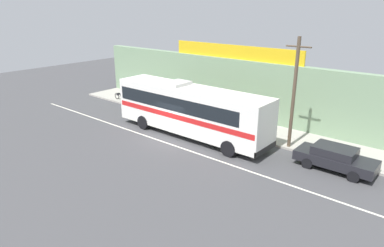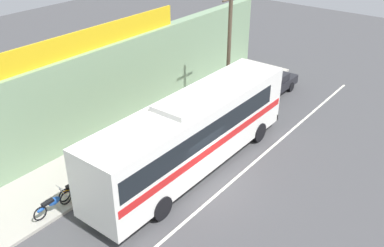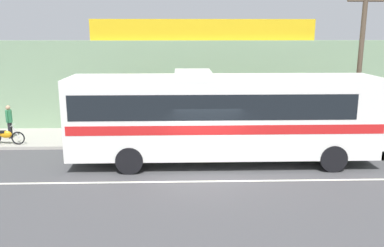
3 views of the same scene
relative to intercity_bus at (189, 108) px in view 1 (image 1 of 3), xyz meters
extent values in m
plane|color=#444447|center=(-0.62, -1.31, -2.07)|extent=(70.00, 70.00, 0.00)
cube|color=#A8A399|center=(-0.62, 3.89, -2.00)|extent=(30.00, 3.60, 0.14)
cube|color=gray|center=(-0.62, 6.04, 0.33)|extent=(30.00, 0.70, 4.80)
cube|color=gold|center=(-0.38, 6.04, 3.28)|extent=(11.92, 0.12, 1.10)
cube|color=silver|center=(-0.62, -2.11, -2.06)|extent=(30.00, 0.14, 0.01)
cube|color=white|center=(0.09, 0.00, -0.07)|extent=(12.16, 2.54, 3.10)
cube|color=black|center=(-0.40, 0.00, 0.48)|extent=(10.70, 2.56, 0.96)
cube|color=red|center=(0.09, 0.00, -0.37)|extent=(11.92, 2.55, 0.36)
cube|color=black|center=(6.14, 0.00, 0.38)|extent=(0.04, 2.28, 1.40)
cube|color=black|center=(6.13, 0.00, -1.44)|extent=(0.12, 2.54, 0.36)
cube|color=silver|center=(-1.13, 0.00, 1.60)|extent=(1.40, 1.78, 0.24)
cylinder|color=black|center=(4.22, 1.18, -1.55)|extent=(1.04, 0.32, 1.04)
cylinder|color=black|center=(4.22, -1.18, -1.55)|extent=(1.04, 0.32, 1.04)
cylinder|color=black|center=(-3.56, 1.18, -1.55)|extent=(1.04, 0.32, 1.04)
cylinder|color=black|center=(-3.56, -1.18, -1.55)|extent=(1.04, 0.32, 1.04)
cube|color=black|center=(9.89, 1.21, -1.46)|extent=(4.36, 1.77, 0.56)
cube|color=black|center=(9.79, 1.21, -0.94)|extent=(2.27, 1.59, 0.48)
cube|color=black|center=(10.63, 1.21, -0.97)|extent=(0.21, 1.49, 0.34)
cylinder|color=black|center=(11.16, 2.04, -1.76)|extent=(0.62, 0.20, 0.62)
cylinder|color=black|center=(11.16, 0.37, -1.76)|extent=(0.62, 0.20, 0.62)
cylinder|color=black|center=(8.63, 2.04, -1.76)|extent=(0.62, 0.20, 0.62)
cylinder|color=black|center=(8.63, 0.37, -1.76)|extent=(0.62, 0.20, 0.62)
cylinder|color=brown|center=(6.54, 2.41, 1.60)|extent=(0.22, 0.22, 7.05)
cylinder|color=brown|center=(6.54, 2.41, 4.52)|extent=(1.60, 0.10, 0.10)
torus|color=black|center=(-9.15, 2.49, -1.62)|extent=(0.62, 0.06, 0.62)
torus|color=black|center=(-10.36, 2.49, -1.62)|extent=(0.62, 0.06, 0.62)
cylinder|color=silver|center=(-9.23, 2.49, -1.32)|extent=(0.34, 0.04, 0.65)
cylinder|color=silver|center=(-9.33, 2.49, -1.00)|extent=(0.03, 0.56, 0.03)
ellipsoid|color=orange|center=(-9.69, 2.49, -1.44)|extent=(0.56, 0.22, 0.34)
cube|color=black|center=(-9.97, 2.49, -1.32)|extent=(0.52, 0.20, 0.10)
ellipsoid|color=orange|center=(-10.30, 2.49, -1.48)|extent=(0.36, 0.14, 0.16)
torus|color=black|center=(-5.49, 2.44, -1.62)|extent=(0.62, 0.06, 0.62)
torus|color=black|center=(-6.74, 2.44, -1.62)|extent=(0.62, 0.06, 0.62)
cylinder|color=silver|center=(-5.57, 2.44, -1.32)|extent=(0.34, 0.04, 0.65)
cylinder|color=silver|center=(-5.67, 2.44, -1.00)|extent=(0.03, 0.56, 0.03)
ellipsoid|color=#1E51B2|center=(-6.06, 2.44, -1.44)|extent=(0.56, 0.22, 0.34)
cube|color=black|center=(-6.34, 2.44, -1.32)|extent=(0.52, 0.20, 0.10)
ellipsoid|color=#1E51B2|center=(-6.68, 2.44, -1.48)|extent=(0.36, 0.14, 0.16)
torus|color=black|center=(-4.14, 2.62, -1.62)|extent=(0.62, 0.06, 0.62)
torus|color=black|center=(-5.41, 2.62, -1.62)|extent=(0.62, 0.06, 0.62)
cylinder|color=silver|center=(-4.22, 2.62, -1.32)|extent=(0.34, 0.04, 0.65)
cylinder|color=silver|center=(-4.32, 2.62, -1.00)|extent=(0.03, 0.56, 0.03)
ellipsoid|color=orange|center=(-4.71, 2.62, -1.44)|extent=(0.56, 0.22, 0.34)
cube|color=black|center=(-5.01, 2.62, -1.32)|extent=(0.52, 0.20, 0.10)
ellipsoid|color=orange|center=(-5.35, 2.62, -1.48)|extent=(0.36, 0.14, 0.16)
torus|color=black|center=(-10.31, 2.69, -1.62)|extent=(0.62, 0.06, 0.62)
torus|color=black|center=(-11.66, 2.69, -1.62)|extent=(0.62, 0.06, 0.62)
cylinder|color=silver|center=(-10.39, 2.69, -1.32)|extent=(0.34, 0.04, 0.65)
cylinder|color=silver|center=(-10.49, 2.69, -1.00)|extent=(0.03, 0.56, 0.03)
ellipsoid|color=black|center=(-10.92, 2.69, -1.44)|extent=(0.56, 0.22, 0.34)
cube|color=black|center=(-11.23, 2.69, -1.32)|extent=(0.52, 0.20, 0.10)
ellipsoid|color=black|center=(-11.60, 2.69, -1.48)|extent=(0.36, 0.14, 0.16)
cylinder|color=black|center=(-9.98, 3.78, -1.53)|extent=(0.13, 0.13, 0.79)
cylinder|color=black|center=(-9.98, 3.60, -1.53)|extent=(0.13, 0.13, 0.79)
cylinder|color=#2D7A4C|center=(-9.98, 3.69, -0.84)|extent=(0.30, 0.30, 0.59)
sphere|color=tan|center=(-9.98, 3.69, -0.40)|extent=(0.21, 0.21, 0.21)
cylinder|color=#2D7A4C|center=(-9.98, 3.89, -0.81)|extent=(0.08, 0.08, 0.55)
cylinder|color=#2D7A4C|center=(-9.98, 3.49, -0.81)|extent=(0.08, 0.08, 0.55)
camera|label=1|loc=(14.97, -17.51, 6.85)|focal=31.88mm
camera|label=2|loc=(-13.39, -10.44, 9.68)|focal=39.81mm
camera|label=3|loc=(-1.65, -15.69, 3.22)|focal=37.54mm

